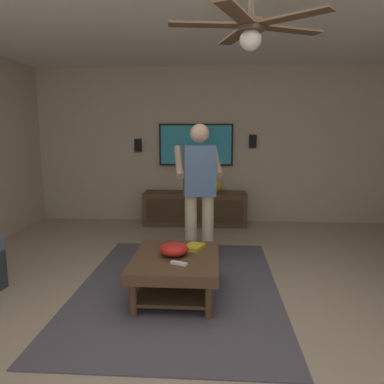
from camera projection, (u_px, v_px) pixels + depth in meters
ground_plane at (205, 324)px, 3.05m from camera, size 8.57×8.57×0.00m
wall_back_tv at (212, 146)px, 6.40m from camera, size 0.10×6.22×2.62m
area_rug at (178, 287)px, 3.77m from camera, size 2.82×1.98×0.01m
coffee_table at (176, 266)px, 3.53m from camera, size 1.00×0.80×0.40m
media_console at (195, 209)px, 6.26m from camera, size 0.45×1.70×0.55m
tv at (196, 145)px, 6.33m from camera, size 0.05×1.25×0.70m
person_standing at (199, 186)px, 4.33m from camera, size 0.60×0.61×1.64m
bowl at (174, 249)px, 3.51m from camera, size 0.27×0.27×0.12m
remote_white at (179, 263)px, 3.28m from camera, size 0.10×0.16×0.02m
remote_black at (198, 245)px, 3.80m from camera, size 0.10×0.16×0.02m
book at (194, 247)px, 3.72m from camera, size 0.26×0.23×0.04m
vase_round at (216, 186)px, 6.22m from camera, size 0.22×0.22×0.22m
wall_speaker_left at (253, 141)px, 6.27m from camera, size 0.06×0.12×0.22m
wall_speaker_right at (138, 145)px, 6.40m from camera, size 0.06×0.12×0.22m
ceiling_fan at (251, 29)px, 2.72m from camera, size 1.17×1.17×0.46m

